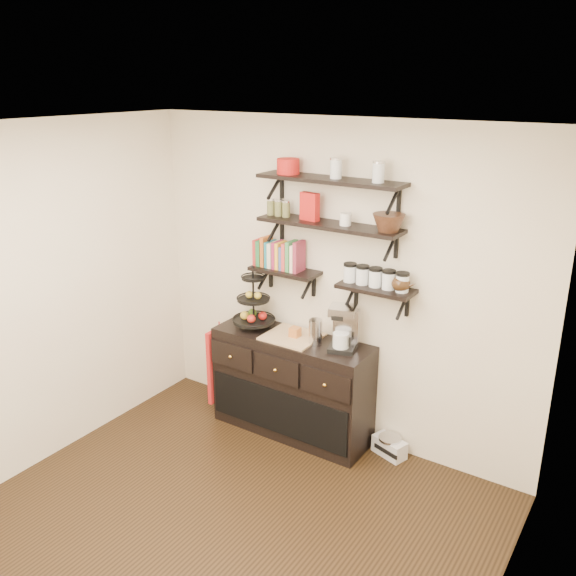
{
  "coord_description": "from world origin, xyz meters",
  "views": [
    {
      "loc": [
        2.27,
        -2.45,
        2.97
      ],
      "look_at": [
        -0.08,
        1.15,
        1.48
      ],
      "focal_mm": 38.0,
      "sensor_mm": 36.0,
      "label": 1
    }
  ],
  "objects_px": {
    "coffee_maker": "(344,329)",
    "sideboard": "(292,385)",
    "fruit_stand": "(254,307)",
    "radio": "(389,446)"
  },
  "relations": [
    {
      "from": "sideboard",
      "to": "fruit_stand",
      "type": "xyz_separation_m",
      "value": [
        -0.4,
        0.0,
        0.63
      ]
    },
    {
      "from": "fruit_stand",
      "to": "coffee_maker",
      "type": "relative_size",
      "value": 1.43
    },
    {
      "from": "coffee_maker",
      "to": "radio",
      "type": "relative_size",
      "value": 1.21
    },
    {
      "from": "coffee_maker",
      "to": "radio",
      "type": "height_order",
      "value": "coffee_maker"
    },
    {
      "from": "fruit_stand",
      "to": "sideboard",
      "type": "bearing_deg",
      "value": -0.59
    },
    {
      "from": "sideboard",
      "to": "radio",
      "type": "bearing_deg",
      "value": 8.14
    },
    {
      "from": "coffee_maker",
      "to": "sideboard",
      "type": "bearing_deg",
      "value": 166.33
    },
    {
      "from": "fruit_stand",
      "to": "radio",
      "type": "distance_m",
      "value": 1.63
    },
    {
      "from": "sideboard",
      "to": "radio",
      "type": "relative_size",
      "value": 4.5
    },
    {
      "from": "sideboard",
      "to": "coffee_maker",
      "type": "bearing_deg",
      "value": 3.11
    }
  ]
}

